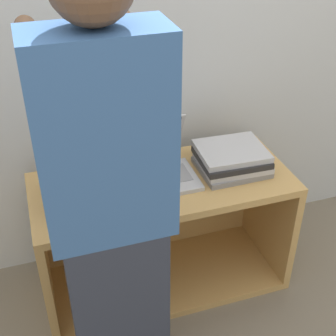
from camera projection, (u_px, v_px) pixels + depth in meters
ground_plane at (180, 317)px, 2.25m from camera, size 12.00×12.00×0.00m
wall_back at (137, 32)px, 2.09m from camera, size 8.00×0.05×2.40m
cart at (159, 226)px, 2.34m from camera, size 1.19×0.52×0.63m
laptop_open at (159, 165)px, 2.14m from camera, size 0.31×0.38×0.25m
laptop_stack_left at (88, 181)px, 2.00m from camera, size 0.33×0.28×0.14m
laptop_stack_right at (232, 159)px, 2.17m from camera, size 0.32×0.28×0.11m
person at (111, 218)px, 1.52m from camera, size 0.40×0.53×1.71m
inventory_tag at (88, 176)px, 1.90m from camera, size 0.06×0.02×0.01m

